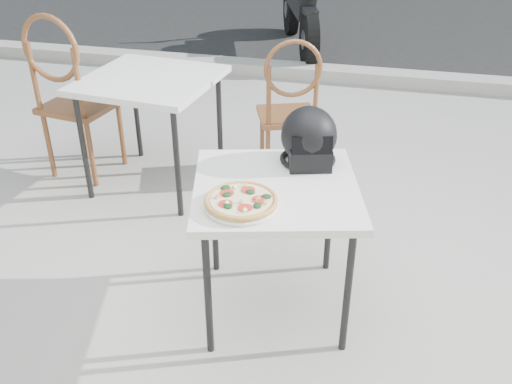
% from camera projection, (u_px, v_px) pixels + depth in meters
% --- Properties ---
extents(ground, '(80.00, 80.00, 0.00)m').
position_uv_depth(ground, '(319.00, 255.00, 3.20)').
color(ground, '#9C9A94').
rests_on(ground, ground).
extents(street_asphalt, '(30.00, 8.00, 0.00)m').
position_uv_depth(street_asphalt, '(381.00, 0.00, 9.08)').
color(street_asphalt, black).
rests_on(street_asphalt, ground).
extents(curb, '(30.00, 0.25, 0.12)m').
position_uv_depth(curb, '(362.00, 76.00, 5.69)').
color(curb, '#9B9891').
rests_on(curb, ground).
extents(cafe_table_main, '(0.88, 0.88, 0.68)m').
position_uv_depth(cafe_table_main, '(276.00, 197.00, 2.52)').
color(cafe_table_main, silver).
rests_on(cafe_table_main, ground).
extents(plate, '(0.34, 0.34, 0.02)m').
position_uv_depth(plate, '(241.00, 205.00, 2.33)').
color(plate, white).
rests_on(plate, cafe_table_main).
extents(pizza, '(0.32, 0.32, 0.04)m').
position_uv_depth(pizza, '(241.00, 200.00, 2.32)').
color(pizza, '#C09246').
rests_on(pizza, plate).
extents(helmet, '(0.33, 0.33, 0.27)m').
position_uv_depth(helmet, '(309.00, 139.00, 2.63)').
color(helmet, black).
rests_on(helmet, cafe_table_main).
extents(cafe_chair_main, '(0.49, 0.49, 0.99)m').
position_uv_depth(cafe_chair_main, '(290.00, 102.00, 3.72)').
color(cafe_chair_main, brown).
rests_on(cafe_chair_main, ground).
extents(cafe_table_side, '(0.87, 0.87, 0.75)m').
position_uv_depth(cafe_table_side, '(150.00, 87.00, 3.58)').
color(cafe_table_side, silver).
rests_on(cafe_table_side, ground).
extents(cafe_chair_side, '(0.50, 0.50, 1.14)m').
position_uv_depth(cafe_chair_side, '(69.00, 89.00, 3.70)').
color(cafe_chair_side, brown).
rests_on(cafe_chair_side, ground).
extents(motorcycle, '(0.79, 1.96, 1.01)m').
position_uv_depth(motorcycle, '(300.00, 11.00, 6.48)').
color(motorcycle, black).
rests_on(motorcycle, street_asphalt).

